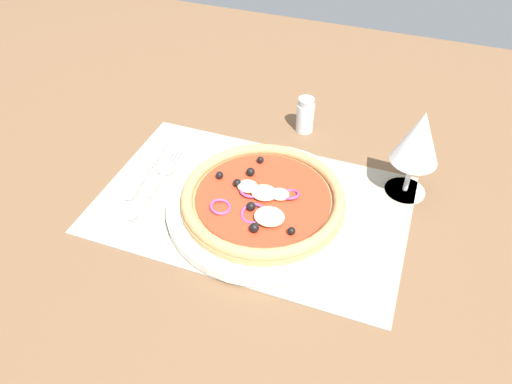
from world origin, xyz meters
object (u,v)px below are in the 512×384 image
wine_glass (419,140)px  knife (152,159)px  pepper_shaker (305,115)px  pizza (263,198)px  fork (161,178)px  plate (263,206)px

wine_glass → knife: bearing=-170.0°
pepper_shaker → knife: bearing=-140.5°
pizza → pepper_shaker: bearing=89.9°
fork → pepper_shaker: bearing=-41.3°
knife → plate: bearing=-110.4°
pizza → wine_glass: bearing=31.7°
wine_glass → pepper_shaker: 23.50cm
fork → knife: bearing=43.3°
fork → knife: knife is taller
pizza → pepper_shaker: (0.04, 22.94, 0.29)cm
plate → pepper_shaker: (0.04, 22.88, 2.12)cm
plate → wine_glass: wine_glass is taller
fork → plate: bearing=-94.9°
fork → pepper_shaker: size_ratio=2.69×
wine_glass → pepper_shaker: wine_glass is taller
knife → wine_glass: 43.37cm
plate → pizza: pizza is taller
fork → wine_glass: (37.91, 11.14, 9.44)cm
plate → fork: bearing=176.7°
fork → wine_glass: 40.62cm
pizza → pepper_shaker: pepper_shaker is taller
plate → pizza: bearing=-86.5°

